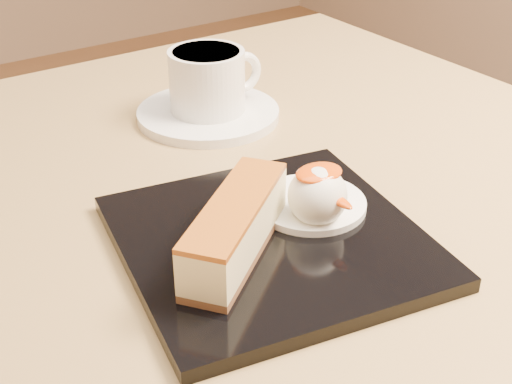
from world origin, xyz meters
TOP-DOWN VIEW (x-y plane):
  - table at (0.00, 0.00)m, footprint 0.80×0.80m
  - dessert_plate at (-0.03, -0.07)m, footprint 0.26×0.26m
  - cheesecake at (-0.06, -0.08)m, footprint 0.13×0.11m
  - cream_smear at (0.02, -0.06)m, footprint 0.09×0.09m
  - ice_cream_scoop at (0.01, -0.08)m, footprint 0.05×0.05m
  - mango_sauce at (0.01, -0.07)m, footprint 0.04×0.03m
  - mint_sprig at (-0.01, -0.03)m, footprint 0.03×0.02m
  - saucer at (0.06, 0.16)m, footprint 0.15×0.15m
  - coffee_cup at (0.06, 0.16)m, footprint 0.11×0.08m

SIDE VIEW (x-z plane):
  - table at x=0.00m, z-range 0.20..0.92m
  - saucer at x=0.06m, z-range 0.72..0.73m
  - dessert_plate at x=-0.03m, z-range 0.72..0.73m
  - cream_smear at x=0.02m, z-range 0.73..0.74m
  - mint_sprig at x=-0.01m, z-range 0.74..0.74m
  - cheesecake at x=-0.06m, z-range 0.73..0.78m
  - ice_cream_scoop at x=0.01m, z-range 0.73..0.78m
  - coffee_cup at x=0.06m, z-range 0.73..0.80m
  - mango_sauce at x=0.01m, z-range 0.77..0.78m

